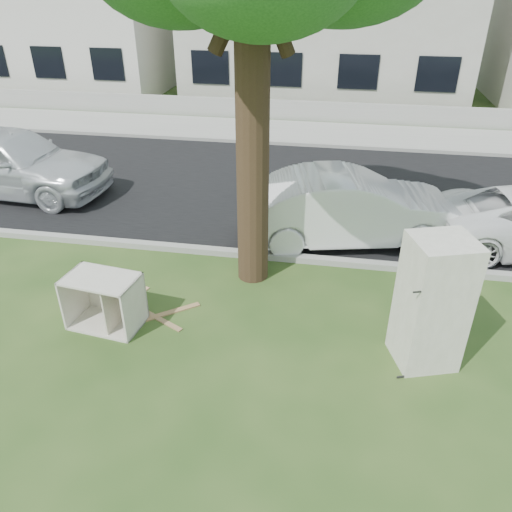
% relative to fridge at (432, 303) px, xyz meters
% --- Properties ---
extents(ground, '(120.00, 120.00, 0.00)m').
position_rel_fridge_xyz_m(ground, '(-2.37, -0.03, -0.96)').
color(ground, '#254217').
extents(road, '(120.00, 7.00, 0.01)m').
position_rel_fridge_xyz_m(road, '(-2.37, 5.97, -0.95)').
color(road, black).
rests_on(road, ground).
extents(kerb_near, '(120.00, 0.18, 0.12)m').
position_rel_fridge_xyz_m(kerb_near, '(-2.37, 2.42, -0.96)').
color(kerb_near, gray).
rests_on(kerb_near, ground).
extents(kerb_far, '(120.00, 0.18, 0.12)m').
position_rel_fridge_xyz_m(kerb_far, '(-2.37, 9.52, -0.96)').
color(kerb_far, gray).
rests_on(kerb_far, ground).
extents(sidewalk, '(120.00, 2.80, 0.01)m').
position_rel_fridge_xyz_m(sidewalk, '(-2.37, 10.97, -0.95)').
color(sidewalk, gray).
rests_on(sidewalk, ground).
extents(low_wall, '(120.00, 0.15, 0.70)m').
position_rel_fridge_xyz_m(low_wall, '(-2.37, 12.57, -0.61)').
color(low_wall, gray).
rests_on(low_wall, ground).
extents(townhouse_left, '(10.20, 8.16, 7.04)m').
position_rel_fridge_xyz_m(townhouse_left, '(-14.37, 17.47, 2.57)').
color(townhouse_left, beige).
rests_on(townhouse_left, ground).
extents(fridge, '(0.98, 0.94, 1.92)m').
position_rel_fridge_xyz_m(fridge, '(0.00, 0.00, 0.00)').
color(fridge, white).
rests_on(fridge, ground).
extents(cabinet, '(1.18, 0.82, 0.85)m').
position_rel_fridge_xyz_m(cabinet, '(-4.77, -0.02, -0.53)').
color(cabinet, beige).
rests_on(cabinet, ground).
extents(plank_a, '(1.01, 0.81, 0.02)m').
position_rel_fridge_xyz_m(plank_a, '(-3.97, 0.35, -0.95)').
color(plank_a, '#99744A').
rests_on(plank_a, ground).
extents(plank_b, '(0.81, 0.48, 0.02)m').
position_rel_fridge_xyz_m(plank_b, '(-3.97, 0.19, -0.95)').
color(plank_b, '#94734D').
rests_on(plank_b, ground).
extents(plank_c, '(0.31, 0.71, 0.02)m').
position_rel_fridge_xyz_m(plank_c, '(-4.63, 0.71, -0.95)').
color(plank_c, tan).
rests_on(plank_c, ground).
extents(car_center, '(4.61, 2.48, 1.44)m').
position_rel_fridge_xyz_m(car_center, '(-1.11, 3.44, -0.24)').
color(car_center, silver).
rests_on(car_center, ground).
extents(car_left, '(4.95, 2.25, 1.65)m').
position_rel_fridge_xyz_m(car_left, '(-9.24, 4.56, -0.14)').
color(car_left, silver).
rests_on(car_left, ground).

